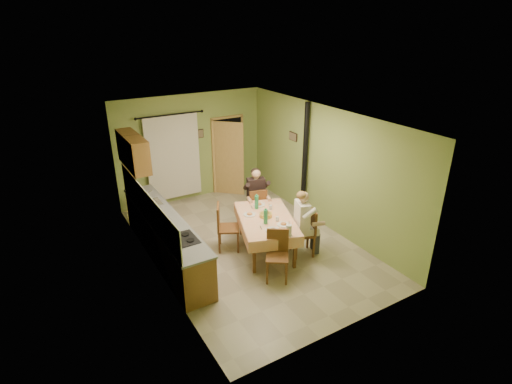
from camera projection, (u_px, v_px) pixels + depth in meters
floor at (249, 244)px, 8.69m from camera, size 4.00×6.00×0.01m
room_shell at (248, 166)px, 7.97m from camera, size 4.04×6.04×2.82m
kitchen_run at (165, 237)px, 8.02m from camera, size 0.64×3.64×1.56m
upper_cabinets at (133, 151)px, 8.40m from camera, size 0.35×1.40×0.70m
curtain at (173, 157)px, 10.22m from camera, size 1.70×0.07×2.22m
doorway at (228, 156)px, 10.97m from camera, size 0.96×0.62×2.15m
dining_table at (266, 234)px, 8.34m from camera, size 1.60×2.04×0.76m
tableware at (268, 217)px, 8.06m from camera, size 0.67×1.61×0.33m
chair_far at (256, 214)px, 9.38m from camera, size 0.50×0.50×0.97m
chair_near at (277, 265)px, 7.44m from camera, size 0.57×0.57×0.97m
chair_right at (303, 241)px, 8.24m from camera, size 0.55×0.55×1.00m
chair_left at (228, 236)px, 8.44m from camera, size 0.60×0.60×1.01m
man_far at (256, 191)px, 9.15m from camera, size 0.64×0.56×1.39m
man_right at (304, 216)px, 8.01m from camera, size 0.57×0.64×1.39m
stove_flue at (304, 176)px, 9.65m from camera, size 0.24×0.24×2.80m
picture_back at (200, 134)px, 10.45m from camera, size 0.19×0.03×0.23m
picture_right at (293, 137)px, 9.83m from camera, size 0.03×0.31×0.21m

